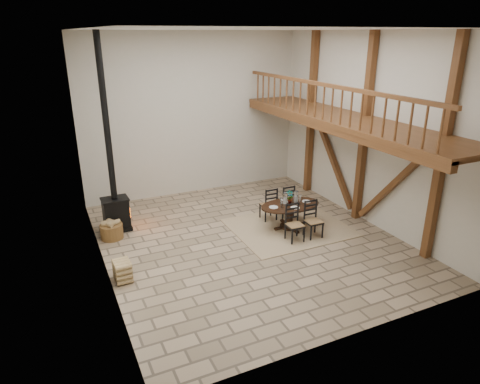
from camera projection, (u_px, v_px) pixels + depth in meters
name	position (u px, v px, depth m)	size (l,w,h in m)	color
ground	(249.00, 240.00, 10.83)	(8.00, 8.00, 0.00)	tan
room_shell	(295.00, 118.00, 10.24)	(7.02, 8.02, 5.01)	beige
rug	(289.00, 227.00, 11.50)	(3.00, 2.50, 0.02)	tan
dining_table	(290.00, 214.00, 11.37)	(1.67, 1.85, 1.06)	black
wood_stove	(114.00, 190.00, 11.01)	(0.71, 0.55, 5.00)	black
log_basket	(112.00, 231.00, 10.87)	(0.57, 0.57, 0.47)	brown
log_stack	(123.00, 271.00, 8.99)	(0.35, 0.47, 0.46)	tan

